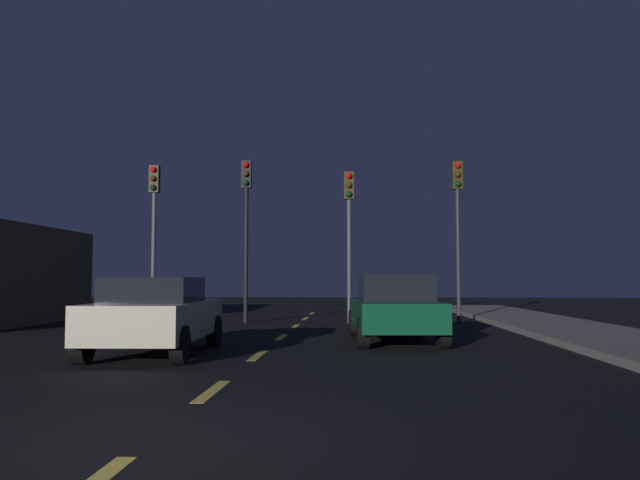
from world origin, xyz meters
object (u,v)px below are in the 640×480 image
(traffic_signal_center_right, at_px, (349,217))
(car_stopped_ahead, at_px, (394,308))
(car_adjacent_lane, at_px, (156,314))
(traffic_signal_far_left, at_px, (154,213))
(traffic_signal_far_right, at_px, (458,210))
(traffic_signal_center_left, at_px, (246,210))

(traffic_signal_center_right, bearing_deg, car_stopped_ahead, -80.41)
(car_stopped_ahead, xyz_separation_m, car_adjacent_lane, (-4.58, -2.71, -0.01))
(traffic_signal_far_left, xyz_separation_m, traffic_signal_far_right, (9.94, 0.00, 0.03))
(traffic_signal_far_left, bearing_deg, car_stopped_ahead, -39.69)
(traffic_signal_far_left, bearing_deg, car_adjacent_lane, -71.96)
(traffic_signal_far_left, xyz_separation_m, car_stopped_ahead, (7.49, -6.22, -2.85))
(traffic_signal_far_right, bearing_deg, traffic_signal_center_left, 180.00)
(traffic_signal_far_left, bearing_deg, traffic_signal_center_right, -0.00)
(traffic_signal_far_left, relative_size, car_stopped_ahead, 1.21)
(traffic_signal_center_right, height_order, car_stopped_ahead, traffic_signal_center_right)
(traffic_signal_center_right, bearing_deg, traffic_signal_far_right, 0.01)
(traffic_signal_center_right, xyz_separation_m, car_stopped_ahead, (1.05, -6.22, -2.68))
(car_stopped_ahead, bearing_deg, car_adjacent_lane, -149.36)
(traffic_signal_far_right, xyz_separation_m, car_stopped_ahead, (-2.45, -6.22, -2.88))
(traffic_signal_center_left, height_order, traffic_signal_center_right, traffic_signal_center_left)
(traffic_signal_center_left, bearing_deg, traffic_signal_far_left, -180.00)
(traffic_signal_center_left, relative_size, car_adjacent_lane, 1.29)
(traffic_signal_far_left, distance_m, traffic_signal_center_left, 3.07)
(traffic_signal_far_left, relative_size, car_adjacent_lane, 1.26)
(car_stopped_ahead, height_order, car_adjacent_lane, car_stopped_ahead)
(traffic_signal_center_left, relative_size, traffic_signal_far_right, 1.02)
(traffic_signal_far_left, height_order, car_stopped_ahead, traffic_signal_far_left)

